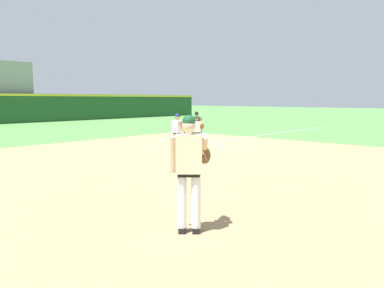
% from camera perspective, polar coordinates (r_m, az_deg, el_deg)
% --- Properties ---
extents(ground_plane, '(160.00, 160.00, 0.00)m').
position_cam_1_polar(ground_plane, '(17.40, 0.37, -0.08)').
color(ground_plane, '#518942').
extents(infield_dirt_patch, '(18.00, 18.00, 0.01)m').
position_cam_1_polar(infield_dirt_patch, '(11.67, 0.16, -3.48)').
color(infield_dirt_patch, tan).
rests_on(infield_dirt_patch, ground).
extents(foul_line_stripe, '(15.22, 0.10, 0.00)m').
position_cam_1_polar(foul_line_stripe, '(23.61, 12.72, 1.60)').
color(foul_line_stripe, white).
rests_on(foul_line_stripe, ground).
extents(first_base_bag, '(0.38, 0.38, 0.09)m').
position_cam_1_polar(first_base_bag, '(17.39, 0.37, 0.07)').
color(first_base_bag, white).
rests_on(first_base_bag, ground).
extents(baseball, '(0.07, 0.07, 0.07)m').
position_cam_1_polar(baseball, '(14.71, 1.43, -1.21)').
color(baseball, white).
rests_on(baseball, ground).
extents(pitcher, '(0.85, 0.56, 1.86)m').
position_cam_1_polar(pitcher, '(5.83, -0.31, -3.42)').
color(pitcher, black).
rests_on(pitcher, ground).
extents(first_baseman, '(0.76, 1.07, 1.34)m').
position_cam_1_polar(first_baseman, '(17.93, 0.77, 2.48)').
color(first_baseman, black).
rests_on(first_baseman, ground).
extents(baserunner, '(0.49, 0.63, 1.46)m').
position_cam_1_polar(baserunner, '(16.66, -2.29, 2.35)').
color(baserunner, black).
rests_on(baserunner, ground).
extents(umpire, '(0.66, 0.68, 1.46)m').
position_cam_1_polar(umpire, '(19.69, 0.70, 3.04)').
color(umpire, black).
rests_on(umpire, ground).
extents(outfield_wall, '(48.00, 0.54, 2.60)m').
position_cam_1_polar(outfield_wall, '(35.87, -27.07, 4.97)').
color(outfield_wall, '#1E4C23').
rests_on(outfield_wall, ground).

